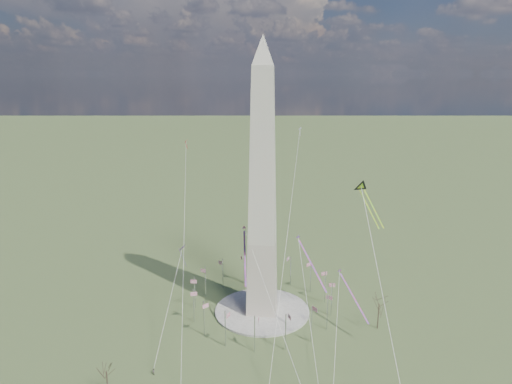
# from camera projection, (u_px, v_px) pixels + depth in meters

# --- Properties ---
(ground) EXTENTS (2000.00, 2000.00, 0.00)m
(ground) POSITION_uv_depth(u_px,v_px,m) (262.00, 312.00, 174.11)
(ground) COLOR #45542A
(ground) RESTS_ON ground
(plaza) EXTENTS (36.00, 36.00, 0.80)m
(plaza) POSITION_uv_depth(u_px,v_px,m) (262.00, 311.00, 174.01)
(plaza) COLOR beige
(plaza) RESTS_ON ground
(washington_monument) EXTENTS (15.56, 15.56, 100.00)m
(washington_monument) POSITION_uv_depth(u_px,v_px,m) (263.00, 190.00, 162.10)
(washington_monument) COLOR #B1A294
(washington_monument) RESTS_ON plaza
(flagpole_ring) EXTENTS (54.40, 54.40, 13.00)m
(flagpole_ring) POSITION_uv_depth(u_px,v_px,m) (262.00, 294.00, 172.28)
(flagpole_ring) COLOR silver
(flagpole_ring) RESTS_ON ground
(tree_near) EXTENTS (8.15, 8.15, 14.27)m
(tree_near) POSITION_uv_depth(u_px,v_px,m) (379.00, 302.00, 160.17)
(tree_near) COLOR #4E402F
(tree_near) RESTS_ON ground
(tree_far) EXTENTS (5.65, 5.65, 9.89)m
(tree_far) POSITION_uv_depth(u_px,v_px,m) (106.00, 370.00, 128.57)
(tree_far) COLOR #4E402F
(tree_far) RESTS_ON ground
(person_west) EXTENTS (1.15, 1.03, 1.93)m
(person_west) POSITION_uv_depth(u_px,v_px,m) (153.00, 372.00, 137.46)
(person_west) COLOR gray
(person_west) RESTS_ON ground
(kite_delta_black) EXTENTS (10.05, 16.62, 13.67)m
(kite_delta_black) POSITION_uv_depth(u_px,v_px,m) (363.00, 189.00, 161.85)
(kite_delta_black) COLOR black
(kite_delta_black) RESTS_ON ground
(kite_diamond_purple) EXTENTS (2.56, 3.38, 9.85)m
(kite_diamond_purple) POSITION_uv_depth(u_px,v_px,m) (182.00, 250.00, 176.71)
(kite_diamond_purple) COLOR #481B7A
(kite_diamond_purple) RESTS_ON ground
(kite_streamer_left) EXTENTS (11.21, 17.88, 13.76)m
(kite_streamer_left) POSITION_uv_depth(u_px,v_px,m) (308.00, 256.00, 158.70)
(kite_streamer_left) COLOR #FC273C
(kite_streamer_left) RESTS_ON ground
(kite_streamer_mid) EXTENTS (4.69, 21.83, 15.05)m
(kite_streamer_mid) POSITION_uv_depth(u_px,v_px,m) (245.00, 247.00, 167.07)
(kite_streamer_mid) COLOR #FC273C
(kite_streamer_mid) RESTS_ON ground
(kite_streamer_right) EXTENTS (10.29, 16.67, 12.77)m
(kite_streamer_right) POSITION_uv_depth(u_px,v_px,m) (350.00, 290.00, 160.87)
(kite_streamer_right) COLOR #FC273C
(kite_streamer_right) RESTS_ON ground
(kite_small_red) EXTENTS (1.15, 1.81, 4.03)m
(kite_small_red) POSITION_uv_depth(u_px,v_px,m) (186.00, 142.00, 196.62)
(kite_small_red) COLOR red
(kite_small_red) RESTS_ON ground
(kite_small_white) EXTENTS (1.37, 1.47, 4.09)m
(kite_small_white) POSITION_uv_depth(u_px,v_px,m) (300.00, 129.00, 206.92)
(kite_small_white) COLOR silver
(kite_small_white) RESTS_ON ground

